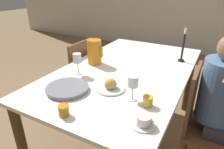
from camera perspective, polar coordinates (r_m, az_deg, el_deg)
name	(u,v)px	position (r m, az deg, el deg)	size (l,w,h in m)	color
ground_plane	(124,137)	(2.16, 3.47, -17.32)	(20.00, 20.00, 0.00)	#7F6647
dining_table	(126,79)	(1.78, 4.02, -1.18)	(1.02, 1.74, 0.77)	white
chair_person_side	(205,124)	(1.71, 25.03, -12.61)	(0.42, 0.42, 0.90)	brown
chair_opposite	(74,77)	(2.29, -10.76, -0.78)	(0.42, 0.42, 0.90)	brown
red_pitcher	(94,52)	(1.82, -5.06, 6.49)	(0.15, 0.13, 0.22)	orange
wine_glass_water	(77,59)	(1.61, -9.89, 4.34)	(0.07, 0.07, 0.17)	white
wine_glass_juice	(133,83)	(1.24, 6.00, -2.41)	(0.07, 0.07, 0.16)	white
teacup_near_person	(144,121)	(1.08, 9.00, -13.04)	(0.14, 0.14, 0.06)	silver
serving_tray	(67,88)	(1.42, -12.62, -3.89)	(0.30, 0.30, 0.03)	gray
bread_plate	(111,86)	(1.39, -0.42, -3.35)	(0.20, 0.20, 0.09)	silver
jam_jar_amber	(64,110)	(1.16, -13.64, -9.80)	(0.06, 0.06, 0.06)	#C67A1E
jam_jar_red	(148,101)	(1.23, 10.23, -7.37)	(0.06, 0.06, 0.06)	gold
candlestick_tall	(183,49)	(1.97, 19.55, 6.88)	(0.06, 0.06, 0.31)	black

